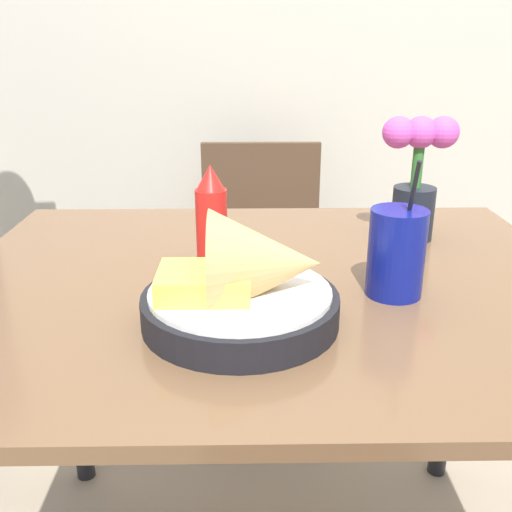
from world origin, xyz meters
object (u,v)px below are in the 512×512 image
at_px(chair_far_window, 261,247).
at_px(ketchup_bottle, 211,219).
at_px(flower_vase, 416,175).
at_px(food_basket, 249,286).
at_px(drink_cup, 396,256).

xyz_separation_m(chair_far_window, ketchup_bottle, (-0.11, -0.83, 0.35)).
bearing_deg(chair_far_window, flower_vase, -66.25).
xyz_separation_m(food_basket, drink_cup, (0.24, 0.10, 0.01)).
distance_m(food_basket, ketchup_bottle, 0.24).
height_order(ketchup_bottle, drink_cup, drink_cup).
xyz_separation_m(chair_far_window, food_basket, (-0.05, -1.06, 0.32)).
relative_size(drink_cup, flower_vase, 0.90).
relative_size(food_basket, flower_vase, 1.14).
xyz_separation_m(drink_cup, flower_vase, (0.11, 0.28, 0.07)).
bearing_deg(flower_vase, food_basket, -131.95).
bearing_deg(chair_far_window, ketchup_bottle, -97.66).
height_order(food_basket, flower_vase, flower_vase).
relative_size(ketchup_bottle, flower_vase, 0.75).
relative_size(chair_far_window, food_basket, 2.92).
xyz_separation_m(food_basket, flower_vase, (0.34, 0.38, 0.08)).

